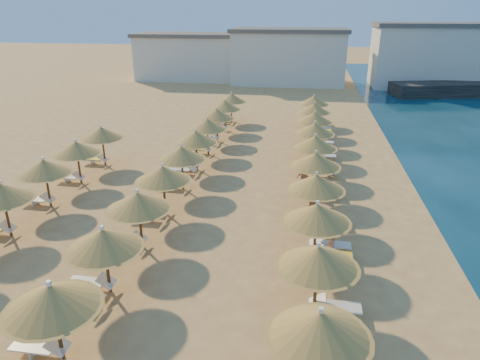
% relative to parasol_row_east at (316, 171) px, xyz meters
% --- Properties ---
extents(ground, '(220.00, 220.00, 0.00)m').
position_rel_parasol_row_east_xyz_m(ground, '(-4.12, -3.68, -2.15)').
color(ground, tan).
rests_on(ground, ground).
extents(hotel_blocks, '(48.68, 10.58, 8.10)m').
position_rel_parasol_row_east_xyz_m(hotel_blocks, '(-0.72, 41.39, 1.56)').
color(hotel_blocks, silver).
rests_on(hotel_blocks, ground).
extents(parasol_row_east, '(2.82, 38.68, 2.72)m').
position_rel_parasol_row_east_xyz_m(parasol_row_east, '(0.00, 0.00, 0.00)').
color(parasol_row_east, brown).
rests_on(parasol_row_east, ground).
extents(parasol_row_west, '(2.82, 38.68, 2.72)m').
position_rel_parasol_row_east_xyz_m(parasol_row_west, '(-7.41, 0.00, 0.00)').
color(parasol_row_west, brown).
rests_on(parasol_row_west, ground).
extents(parasol_row_inland, '(2.82, 19.12, 2.72)m').
position_rel_parasol_row_east_xyz_m(parasol_row_inland, '(-13.73, -3.26, -0.00)').
color(parasol_row_inland, brown).
rests_on(parasol_row_inland, ground).
extents(loungers, '(16.88, 36.46, 0.66)m').
position_rel_parasol_row_east_xyz_m(loungers, '(-5.30, -0.64, -1.80)').
color(loungers, silver).
rests_on(loungers, ground).
extents(beachgoer_a, '(0.42, 0.64, 1.75)m').
position_rel_parasol_row_east_xyz_m(beachgoer_a, '(0.66, -5.17, -1.27)').
color(beachgoer_a, tan).
rests_on(beachgoer_a, ground).
extents(beachgoer_c, '(0.93, 0.87, 1.54)m').
position_rel_parasol_row_east_xyz_m(beachgoer_c, '(-0.61, 2.21, -1.38)').
color(beachgoer_c, tan).
rests_on(beachgoer_c, ground).
extents(beachgoer_b, '(1.01, 1.01, 1.65)m').
position_rel_parasol_row_east_xyz_m(beachgoer_b, '(-0.11, -2.29, -1.32)').
color(beachgoer_b, tan).
rests_on(beachgoer_b, ground).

